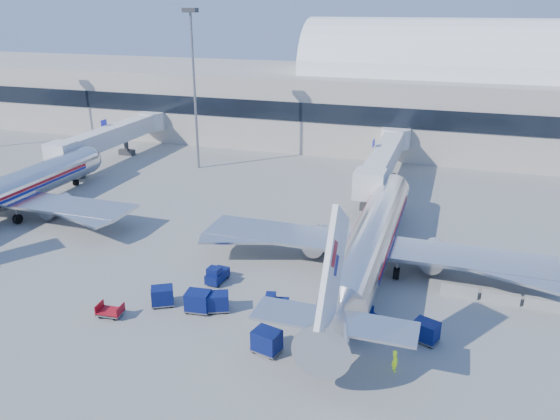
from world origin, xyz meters
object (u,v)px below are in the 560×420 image
(tug_lead, at_px, (275,302))
(cart_solo_far, at_px, (426,331))
(tug_right, at_px, (368,317))
(airliner_main, at_px, (371,241))
(barrier_far, at_px, (544,304))
(cart_train_c, at_px, (162,296))
(jetbridge_near, at_px, (386,156))
(mast_west, at_px, (193,67))
(barrier_mid, at_px, (501,298))
(cart_open_red, at_px, (111,312))
(ramp_worker, at_px, (395,361))
(cart_train_b, at_px, (198,301))
(jetbridge_mid, at_px, (117,134))
(cart_train_a, at_px, (218,302))
(cart_solo_near, at_px, (267,341))
(airliner_mid, at_px, (2,194))
(tug_left, at_px, (217,275))
(barrier_near, at_px, (459,291))

(tug_lead, distance_m, cart_solo_far, 11.95)
(tug_right, bearing_deg, airliner_main, 137.34)
(barrier_far, xyz_separation_m, cart_train_c, (-29.60, -9.10, 0.41))
(tug_lead, height_order, cart_solo_far, cart_solo_far)
(jetbridge_near, relative_size, cart_solo_far, 12.47)
(cart_solo_far, bearing_deg, airliner_main, 140.68)
(cart_solo_far, bearing_deg, jetbridge_near, 123.53)
(cart_train_c, bearing_deg, tug_right, -20.96)
(mast_west, bearing_deg, cart_solo_far, -44.85)
(jetbridge_near, xyz_separation_m, barrier_mid, (13.70, -28.81, -3.48))
(barrier_far, bearing_deg, airliner_main, 170.26)
(barrier_far, bearing_deg, cart_solo_far, -139.00)
(cart_open_red, relative_size, ramp_worker, 1.28)
(cart_train_b, relative_size, cart_open_red, 1.04)
(tug_lead, bearing_deg, jetbridge_mid, 124.00)
(barrier_far, bearing_deg, cart_train_a, -161.22)
(jetbridge_near, distance_m, cart_train_b, 39.13)
(mast_west, bearing_deg, cart_open_red, -73.34)
(cart_solo_near, bearing_deg, cart_open_red, -169.07)
(airliner_mid, height_order, cart_train_c, airliner_mid)
(cart_solo_near, bearing_deg, tug_left, 146.05)
(jetbridge_near, height_order, cart_solo_far, jetbridge_near)
(tug_left, height_order, cart_train_b, cart_train_b)
(tug_lead, height_order, cart_train_b, cart_train_b)
(cart_train_a, bearing_deg, mast_west, 94.86)
(airliner_main, bearing_deg, airliner_mid, 180.00)
(ramp_worker, bearing_deg, airliner_main, -15.17)
(barrier_near, xyz_separation_m, cart_solo_far, (-2.18, -7.63, 0.41))
(jetbridge_near, distance_m, tug_right, 35.90)
(jetbridge_mid, relative_size, ramp_worker, 17.22)
(barrier_mid, height_order, tug_lead, tug_lead)
(cart_train_c, bearing_deg, mast_west, 82.85)
(tug_lead, distance_m, ramp_worker, 11.38)
(cart_train_a, bearing_deg, ramp_worker, -36.43)
(tug_right, height_order, tug_left, tug_left)
(airliner_mid, xyz_separation_m, jetbridge_near, (39.60, 26.30, 1.00))
(mast_west, bearing_deg, tug_right, -47.81)
(cart_solo_far, bearing_deg, tug_left, -170.06)
(cart_train_a, distance_m, cart_train_c, 4.72)
(mast_west, bearing_deg, ramp_worker, -49.40)
(airliner_mid, height_order, cart_solo_far, airliner_mid)
(airliner_main, distance_m, tug_lead, 11.29)
(tug_left, xyz_separation_m, cart_solo_near, (7.69, -8.39, 0.19))
(jetbridge_near, relative_size, cart_train_c, 12.10)
(barrier_mid, bearing_deg, tug_right, -145.57)
(tug_lead, relative_size, tug_right, 0.89)
(jetbridge_mid, distance_m, ramp_worker, 63.32)
(barrier_mid, distance_m, cart_train_b, 24.82)
(tug_lead, height_order, cart_train_c, cart_train_c)
(airliner_mid, relative_size, cart_train_a, 17.21)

